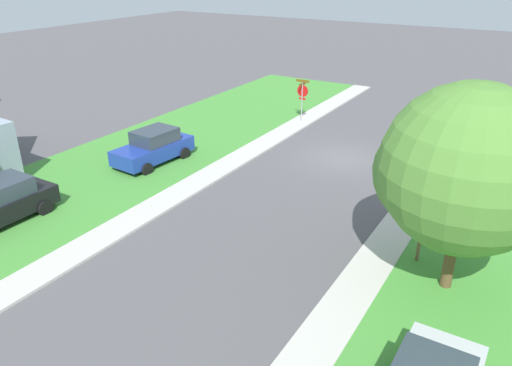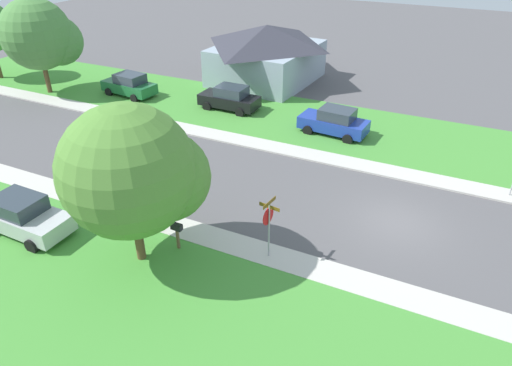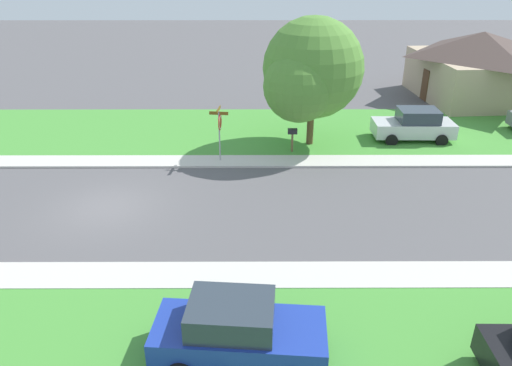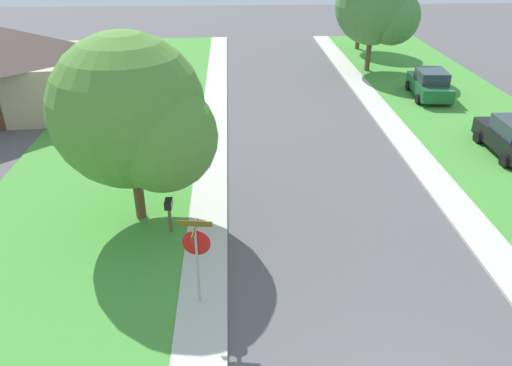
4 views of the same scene
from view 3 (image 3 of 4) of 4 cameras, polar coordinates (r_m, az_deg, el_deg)
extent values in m
plane|color=#565456|center=(20.78, -17.00, -2.76)|extent=(120.00, 120.00, 0.00)
cube|color=beige|center=(16.97, 20.85, -10.04)|extent=(1.40, 56.00, 0.10)
cube|color=beige|center=(24.85, 13.79, 2.49)|extent=(1.40, 56.00, 0.10)
cube|color=#479338|center=(29.13, 11.75, 6.09)|extent=(8.00, 56.00, 0.08)
cylinder|color=#9E9EA3|center=(23.78, -4.29, 5.38)|extent=(0.07, 0.07, 2.60)
cylinder|color=red|center=(23.53, -4.23, 7.09)|extent=(0.76, 0.13, 0.76)
cylinder|color=white|center=(23.52, -4.19, 7.09)|extent=(0.66, 0.09, 0.67)
cylinder|color=red|center=(23.52, -4.18, 7.09)|extent=(0.54, 0.07, 0.55)
cube|color=brown|center=(23.34, -4.40, 8.59)|extent=(0.92, 0.14, 0.16)
cube|color=brown|center=(23.40, -4.39, 8.14)|extent=(0.14, 0.92, 0.16)
cube|color=silver|center=(28.17, 17.86, 6.14)|extent=(1.86, 4.33, 0.76)
cube|color=#2D3842|center=(28.01, 18.45, 7.51)|extent=(1.63, 2.12, 0.68)
cylinder|color=black|center=(27.11, 15.56, 4.85)|extent=(0.25, 0.64, 0.64)
cylinder|color=black|center=(28.75, 14.73, 6.12)|extent=(0.25, 0.64, 0.64)
cylinder|color=black|center=(27.91, 20.88, 4.68)|extent=(0.25, 0.64, 0.64)
cylinder|color=black|center=(29.51, 19.78, 5.93)|extent=(0.25, 0.64, 0.64)
cube|color=#1E389E|center=(12.81, -1.93, -17.56)|extent=(2.14, 4.43, 0.76)
cube|color=#2D3842|center=(12.35, -2.93, -15.06)|extent=(1.77, 2.22, 0.68)
cylinder|color=black|center=(13.68, 4.32, -16.42)|extent=(0.29, 0.66, 0.64)
cylinder|color=black|center=(13.90, -7.17, -15.77)|extent=(0.29, 0.66, 0.64)
cylinder|color=black|center=(14.53, 26.84, -16.75)|extent=(0.25, 0.64, 0.64)
cylinder|color=brown|center=(26.15, 6.38, 6.88)|extent=(0.36, 0.36, 2.35)
sphere|color=#528934|center=(25.37, 6.70, 13.22)|extent=(5.10, 5.10, 5.10)
sphere|color=#528934|center=(24.32, 5.10, 11.22)|extent=(3.57, 3.57, 3.57)
cube|color=tan|center=(37.92, 24.35, 11.17)|extent=(8.93, 7.82, 3.00)
pyramid|color=#473833|center=(37.51, 25.00, 14.55)|extent=(9.57, 8.47, 1.60)
cube|color=#51331E|center=(36.44, 19.13, 10.78)|extent=(1.00, 0.14, 2.10)
cube|color=brown|center=(25.17, 4.25, 4.65)|extent=(0.10, 0.10, 1.05)
cube|color=black|center=(24.94, 4.30, 6.06)|extent=(0.25, 0.48, 0.26)
camera|label=1|loc=(31.51, 36.37, 21.44)|focal=34.96mm
camera|label=2|loc=(36.73, -13.97, 29.30)|focal=32.15mm
camera|label=4|loc=(24.63, -33.26, 22.09)|focal=34.49mm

